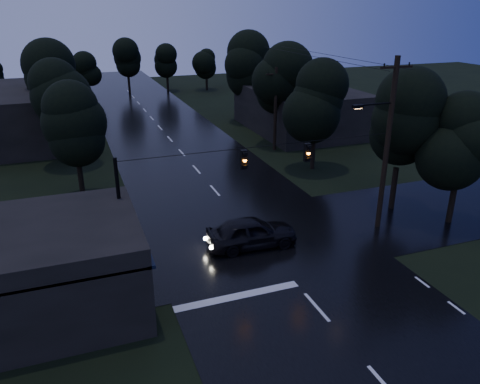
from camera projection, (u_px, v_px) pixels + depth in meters
main_road at (182, 153)px, 42.48m from camera, size 12.00×120.00×0.02m
cross_street at (257, 239)px, 26.80m from camera, size 60.00×9.00×0.02m
building_far_right at (301, 109)px, 49.67m from camera, size 10.00×14.00×4.40m
building_far_left at (17, 115)px, 45.75m from camera, size 10.00×16.00×5.00m
utility_pole_main at (386, 142)px, 26.38m from camera, size 3.50×0.30×10.00m
utility_pole_far at (275, 108)px, 41.98m from camera, size 2.00×0.30×7.50m
anchor_pole_left at (121, 217)px, 22.40m from camera, size 0.18×0.18×6.00m
span_signals at (276, 155)px, 24.16m from camera, size 15.00×0.37×1.12m
tree_corner_near at (403, 119)px, 28.68m from camera, size 4.48×4.48×9.44m
tree_corner_far at (463, 140)px, 26.99m from camera, size 3.92×3.92×8.26m
tree_left_a at (73, 124)px, 30.67m from camera, size 3.92×3.92×8.26m
tree_left_b at (61, 98)px, 37.30m from camera, size 4.20×4.20×8.85m
tree_left_c at (53, 77)px, 45.68m from camera, size 4.48×4.48×9.44m
tree_right_a at (316, 100)px, 36.34m from camera, size 4.20×4.20×8.85m
tree_right_b at (280, 81)px, 43.36m from camera, size 4.48×4.48×9.44m
tree_right_c at (247, 64)px, 52.13m from camera, size 4.76×4.76×10.03m
car at (252, 232)px, 25.69m from camera, size 5.11×2.28×1.71m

